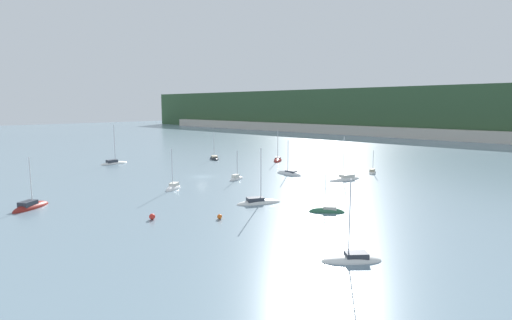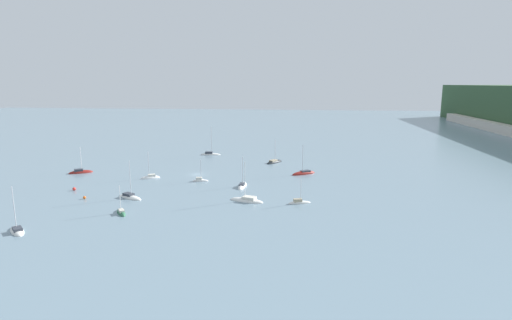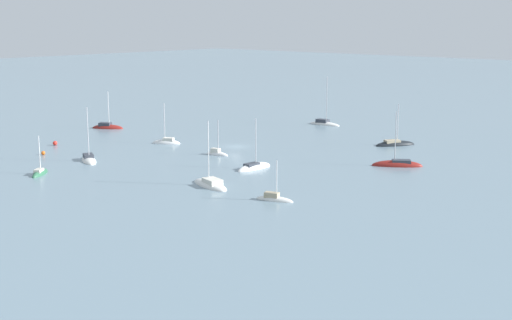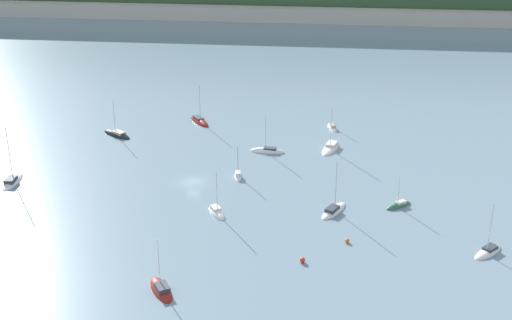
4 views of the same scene
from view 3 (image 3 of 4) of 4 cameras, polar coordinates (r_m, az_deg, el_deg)
ground_plane at (r=133.76m, az=-1.64°, el=1.08°), size 600.00×600.00×0.00m
sailboat_0 at (r=102.88m, az=-3.66°, el=-2.02°), size 4.93×8.79×10.16m
sailboat_1 at (r=125.89m, az=-3.14°, el=0.48°), size 2.08×4.75×6.84m
sailboat_2 at (r=123.72m, az=-13.23°, el=-0.02°), size 5.52×7.73×9.87m
sailboat_3 at (r=137.54m, az=11.06°, el=1.19°), size 7.96×6.26×8.83m
sailboat_4 at (r=161.86m, az=5.50°, el=2.89°), size 2.54×7.88×11.47m
sailboat_5 at (r=159.01m, az=-11.80°, el=2.53°), size 5.69×7.29×8.92m
sailboat_7 at (r=138.03m, az=-7.17°, el=1.36°), size 4.52×5.72×8.68m
sailboat_8 at (r=114.16m, az=-0.15°, el=-0.68°), size 7.28×2.19×9.06m
sailboat_9 at (r=115.12m, az=-16.90°, el=-1.07°), size 5.19×4.40×6.78m
sailboat_10 at (r=118.53m, az=11.24°, el=-0.45°), size 6.58×8.00×9.99m
sailboat_11 at (r=94.68m, az=1.47°, el=-3.18°), size 2.91×5.47×6.05m
mooring_buoy_0 at (r=140.19m, az=-15.78°, el=1.30°), size 0.85×0.85×0.85m
mooring_buoy_1 at (r=131.06m, az=-16.66°, el=0.54°), size 0.71×0.71×0.71m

